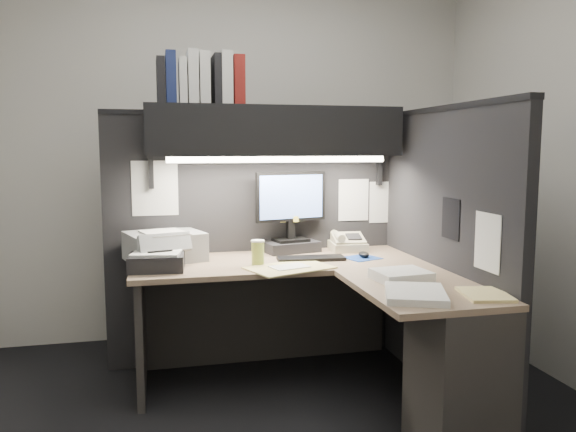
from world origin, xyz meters
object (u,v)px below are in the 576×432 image
at_px(telephone, 348,244).
at_px(notebook_stack, 157,262).
at_px(overhead_shelf, 274,131).
at_px(printer, 165,246).
at_px(desk, 361,333).
at_px(coffee_cup, 258,254).
at_px(monitor, 291,220).
at_px(keyboard, 311,258).

bearing_deg(telephone, notebook_stack, -160.50).
bearing_deg(notebook_stack, overhead_shelf, 22.29).
bearing_deg(printer, notebook_stack, -117.49).
distance_m(desk, coffee_cup, 0.73).
relative_size(overhead_shelf, monitor, 3.01).
xyz_separation_m(keyboard, printer, (-0.85, 0.20, 0.07)).
bearing_deg(monitor, overhead_shelf, -163.58).
bearing_deg(telephone, desk, -99.33).
relative_size(monitor, printer, 1.23).
xyz_separation_m(desk, overhead_shelf, (-0.30, 0.75, 1.06)).
distance_m(desk, notebook_stack, 1.17).
xyz_separation_m(monitor, notebook_stack, (-0.85, -0.36, -0.16)).
bearing_deg(telephone, monitor, 178.32).
xyz_separation_m(desk, notebook_stack, (-1.03, 0.46, 0.33)).
bearing_deg(notebook_stack, telephone, 14.78).
bearing_deg(telephone, printer, -172.59).
relative_size(monitor, coffee_cup, 3.79).
relative_size(overhead_shelf, notebook_stack, 5.25).
bearing_deg(coffee_cup, desk, -43.98).
bearing_deg(notebook_stack, monitor, 23.24).
distance_m(keyboard, printer, 0.88).
distance_m(overhead_shelf, printer, 0.96).
distance_m(overhead_shelf, telephone, 0.88).
xyz_separation_m(desk, printer, (-0.98, 0.72, 0.37)).
xyz_separation_m(overhead_shelf, monitor, (0.12, 0.07, -0.56)).
bearing_deg(notebook_stack, desk, -23.93).
distance_m(telephone, coffee_cup, 0.74).
bearing_deg(notebook_stack, coffee_cup, -0.91).
relative_size(telephone, printer, 0.55).
bearing_deg(printer, desk, -53.88).
height_order(monitor, telephone, monitor).
xyz_separation_m(overhead_shelf, notebook_stack, (-0.72, -0.30, -0.73)).
distance_m(desk, printer, 1.27).
height_order(telephone, printer, printer).
relative_size(overhead_shelf, printer, 3.68).
xyz_separation_m(monitor, printer, (-0.80, -0.10, -0.12)).
xyz_separation_m(keyboard, notebook_stack, (-0.90, -0.07, 0.03)).
height_order(monitor, coffee_cup, monitor).
relative_size(desk, printer, 4.04).
bearing_deg(keyboard, coffee_cup, -162.76).
bearing_deg(telephone, keyboard, -137.08).
relative_size(telephone, notebook_stack, 0.78).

